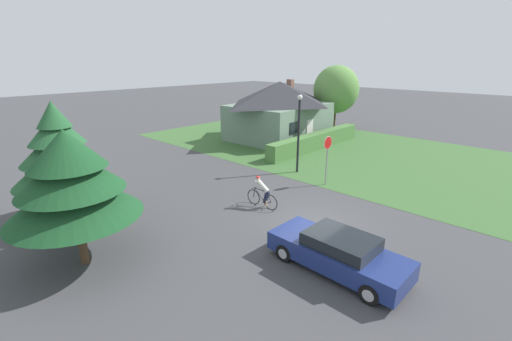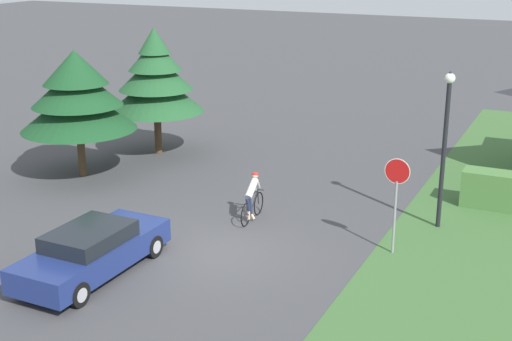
# 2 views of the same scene
# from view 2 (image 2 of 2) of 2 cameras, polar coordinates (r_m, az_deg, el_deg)

# --- Properties ---
(ground_plane) EXTENTS (140.00, 140.00, 0.00)m
(ground_plane) POSITION_cam_2_polar(r_m,az_deg,el_deg) (20.09, -3.20, -6.61)
(ground_plane) COLOR #424244
(sedan_left_lane) EXTENTS (1.90, 4.66, 1.30)m
(sedan_left_lane) POSITION_cam_2_polar(r_m,az_deg,el_deg) (19.08, -12.96, -6.30)
(sedan_left_lane) COLOR navy
(sedan_left_lane) RESTS_ON ground
(cyclist) EXTENTS (0.44, 1.80, 1.52)m
(cyclist) POSITION_cam_2_polar(r_m,az_deg,el_deg) (22.12, -0.31, -2.23)
(cyclist) COLOR black
(cyclist) RESTS_ON ground
(stop_sign) EXTENTS (0.71, 0.07, 2.76)m
(stop_sign) POSITION_cam_2_polar(r_m,az_deg,el_deg) (19.73, 11.17, -1.31)
(stop_sign) COLOR gray
(stop_sign) RESTS_ON ground
(street_lamp) EXTENTS (0.31, 0.31, 4.80)m
(street_lamp) POSITION_cam_2_polar(r_m,az_deg,el_deg) (21.66, 14.90, 2.80)
(street_lamp) COLOR black
(street_lamp) RESTS_ON ground
(conifer_tall_near) EXTENTS (4.20, 4.20, 4.68)m
(conifer_tall_near) POSITION_cam_2_polar(r_m,az_deg,el_deg) (26.62, -14.13, 5.80)
(conifer_tall_near) COLOR #4C3823
(conifer_tall_near) RESTS_ON ground
(conifer_tall_far) EXTENTS (3.82, 3.82, 5.14)m
(conifer_tall_far) POSITION_cam_2_polar(r_m,az_deg,el_deg) (29.04, -8.03, 7.22)
(conifer_tall_far) COLOR #4C3823
(conifer_tall_far) RESTS_ON ground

